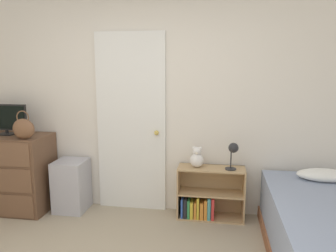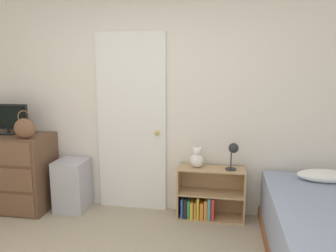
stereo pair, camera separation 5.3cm
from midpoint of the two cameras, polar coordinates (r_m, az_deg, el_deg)
name	(u,v)px [view 1 (the left image)]	position (r m, az deg, el deg)	size (l,w,h in m)	color
wall_back	(148,104)	(3.84, -3.95, 3.91)	(10.00, 0.06, 2.55)	silver
door_closed	(131,123)	(3.87, -6.82, 0.48)	(0.82, 0.09, 2.09)	white
dresser	(12,172)	(4.38, -25.84, -7.30)	(0.90, 0.54, 0.91)	brown
tv	(6,119)	(4.29, -26.73, 1.14)	(0.52, 0.16, 0.36)	black
handbag	(24,129)	(3.94, -24.21, -0.40)	(0.25, 0.13, 0.32)	brown
storage_bin	(72,185)	(4.14, -16.80, -9.87)	(0.36, 0.37, 0.61)	#ADADB7
bookshelf	(206,198)	(3.82, 6.23, -12.35)	(0.75, 0.28, 0.59)	tan
teddy_bear	(197,158)	(3.68, 4.63, -5.61)	(0.16, 0.16, 0.24)	silver
desk_lamp	(233,151)	(3.60, 10.84, -4.22)	(0.14, 0.13, 0.30)	#262628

